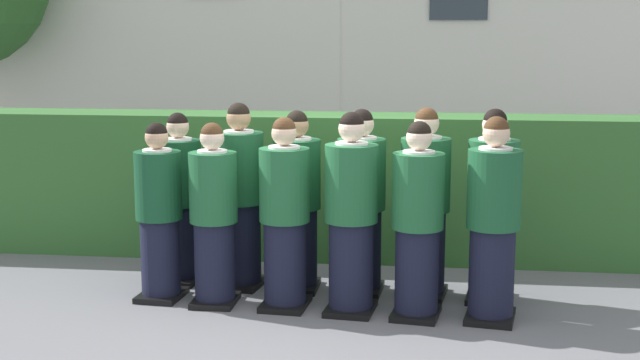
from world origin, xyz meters
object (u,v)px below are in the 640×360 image
(student_rear_row_3, at_px, (361,206))
(student_rear_row_5, at_px, (492,210))
(student_front_row_3, at_px, (351,218))
(student_front_row_1, at_px, (214,219))
(student_front_row_0, at_px, (159,216))
(student_rear_row_1, at_px, (240,200))
(student_front_row_4, at_px, (418,225))
(student_front_row_5, at_px, (493,225))
(student_front_row_2, at_px, (285,218))
(student_rear_row_0, at_px, (180,202))
(student_rear_row_2, at_px, (297,205))
(student_rear_row_4, at_px, (425,207))

(student_rear_row_3, distance_m, student_rear_row_5, 1.13)
(student_front_row_3, bearing_deg, student_front_row_1, 176.31)
(student_front_row_0, relative_size, student_rear_row_1, 0.92)
(student_front_row_4, distance_m, student_front_row_5, 0.60)
(student_front_row_1, height_order, student_front_row_2, student_front_row_2)
(student_front_row_0, bearing_deg, student_front_row_4, -5.75)
(student_front_row_4, relative_size, student_rear_row_0, 1.02)
(student_front_row_4, bearing_deg, student_rear_row_2, 148.90)
(student_front_row_0, relative_size, student_front_row_5, 0.93)
(student_rear_row_1, xyz_separation_m, student_rear_row_2, (0.53, -0.03, -0.03))
(student_rear_row_0, bearing_deg, student_rear_row_3, -4.26)
(student_front_row_2, relative_size, student_rear_row_4, 0.97)
(student_front_row_3, height_order, student_rear_row_2, student_front_row_3)
(student_rear_row_4, bearing_deg, student_rear_row_3, 174.84)
(student_front_row_2, xyz_separation_m, student_rear_row_3, (0.60, 0.51, 0.01))
(student_front_row_1, relative_size, student_front_row_5, 0.94)
(student_front_row_3, bearing_deg, student_front_row_4, -6.30)
(student_front_row_1, xyz_separation_m, student_rear_row_1, (0.11, 0.55, 0.06))
(student_front_row_5, distance_m, student_rear_row_0, 2.88)
(student_rear_row_4, bearing_deg, student_front_row_2, -158.10)
(student_front_row_4, height_order, student_front_row_5, student_front_row_5)
(student_rear_row_1, distance_m, student_rear_row_5, 2.23)
(student_rear_row_4, bearing_deg, student_rear_row_5, -5.84)
(student_rear_row_0, height_order, student_rear_row_1, student_rear_row_1)
(student_front_row_2, xyz_separation_m, student_rear_row_4, (1.15, 0.46, 0.02))
(student_rear_row_5, bearing_deg, student_rear_row_4, 174.16)
(student_front_row_0, relative_size, student_rear_row_3, 0.94)
(student_front_row_5, bearing_deg, student_front_row_1, 176.39)
(student_front_row_0, bearing_deg, student_front_row_1, -9.92)
(student_rear_row_5, bearing_deg, student_front_row_3, -158.50)
(student_front_row_5, distance_m, student_rear_row_5, 0.53)
(student_front_row_4, height_order, student_rear_row_2, student_rear_row_2)
(student_rear_row_2, bearing_deg, student_front_row_5, -21.51)
(student_rear_row_0, bearing_deg, student_front_row_3, -22.93)
(student_front_row_5, distance_m, student_rear_row_1, 2.30)
(student_rear_row_1, distance_m, student_rear_row_2, 0.53)
(student_front_row_4, distance_m, student_rear_row_5, 0.81)
(student_rear_row_2, height_order, student_rear_row_3, student_rear_row_3)
(student_front_row_2, distance_m, student_rear_row_4, 1.24)
(student_front_row_4, relative_size, student_rear_row_4, 0.97)
(student_rear_row_2, bearing_deg, student_rear_row_0, 174.57)
(student_front_row_4, relative_size, student_rear_row_1, 0.96)
(student_front_row_3, relative_size, student_rear_row_2, 1.03)
(student_rear_row_1, distance_m, student_rear_row_4, 1.66)
(student_rear_row_1, bearing_deg, student_front_row_1, -101.28)
(student_rear_row_2, xyz_separation_m, student_rear_row_4, (1.13, -0.07, 0.02))
(student_front_row_4, bearing_deg, student_rear_row_3, 128.59)
(student_rear_row_3, bearing_deg, student_front_row_1, -157.82)
(student_front_row_5, bearing_deg, student_front_row_0, 175.25)
(student_front_row_1, height_order, student_rear_row_0, student_rear_row_0)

